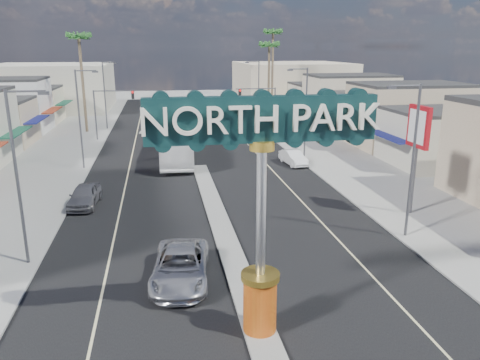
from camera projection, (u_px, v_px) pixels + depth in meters
name	position (u px, v px, depth m)	size (l,w,h in m)	color
ground	(198.00, 164.00, 45.08)	(160.00, 160.00, 0.00)	gray
road	(198.00, 164.00, 45.08)	(20.00, 120.00, 0.01)	black
median_island	(220.00, 223.00, 29.90)	(1.30, 30.00, 0.16)	gray
sidewalk_left	(46.00, 170.00, 42.76)	(8.00, 120.00, 0.12)	gray
sidewalk_right	(336.00, 158.00, 47.37)	(8.00, 120.00, 0.12)	gray
storefront_row_right	(374.00, 110.00, 60.53)	(12.00, 42.00, 6.00)	#B7B29E
backdrop_far_left	(52.00, 87.00, 82.99)	(20.00, 20.00, 8.00)	#B7B29E
backdrop_far_right	(291.00, 84.00, 90.23)	(20.00, 20.00, 8.00)	beige
gateway_sign	(261.00, 190.00, 16.91)	(8.20, 1.50, 9.15)	#D74110
traffic_signal_left	(110.00, 105.00, 55.65)	(5.09, 0.45, 6.00)	#47474C
traffic_signal_right	(261.00, 102.00, 58.68)	(5.09, 0.45, 6.00)	#47474C
streetlight_l_near	(20.00, 170.00, 23.03)	(2.03, 0.22, 9.00)	#47474C
streetlight_l_mid	(81.00, 114.00, 41.97)	(2.03, 0.22, 9.00)	#47474C
streetlight_l_far	(106.00, 92.00, 62.81)	(2.03, 0.22, 9.00)	#47474C
streetlight_r_near	(411.00, 154.00, 26.46)	(2.03, 0.22, 9.00)	#47474C
streetlight_r_mid	(304.00, 109.00, 45.41)	(2.03, 0.22, 9.00)	#47474C
streetlight_r_far	(258.00, 90.00, 66.25)	(2.03, 0.22, 9.00)	#47474C
palm_left_far	(79.00, 42.00, 58.73)	(2.60, 2.60, 13.10)	brown
palm_right_mid	(269.00, 49.00, 68.94)	(2.60, 2.60, 12.10)	brown
palm_right_far	(273.00, 37.00, 74.46)	(2.60, 2.60, 14.10)	brown
suv_left	(180.00, 266.00, 22.44)	(2.62, 5.68, 1.58)	#B8B8BD
car_parked_left	(85.00, 195.00, 33.14)	(1.81, 4.51, 1.54)	slate
car_parked_right	(293.00, 157.00, 44.85)	(1.46, 4.18, 1.38)	white
city_bus	(176.00, 143.00, 46.24)	(2.98, 12.74, 3.55)	white
bank_pylon_sign	(418.00, 133.00, 30.13)	(0.37, 2.26, 7.21)	#47474C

